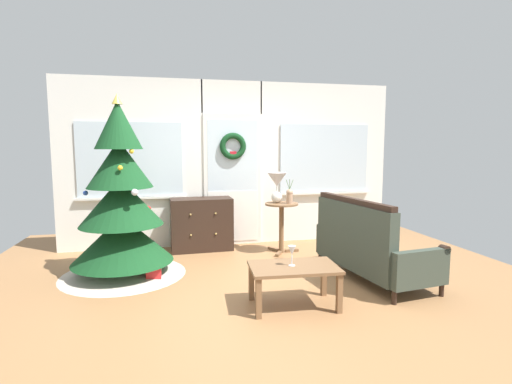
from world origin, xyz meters
TOP-DOWN VIEW (x-y plane):
  - ground_plane at (0.00, 0.00)m, footprint 6.76×6.76m
  - back_wall_with_door at (0.00, 2.08)m, footprint 5.20×0.19m
  - christmas_tree at (-1.53, 0.83)m, footprint 1.47×1.47m
  - dresser_cabinet at (-0.51, 1.79)m, footprint 0.92×0.47m
  - settee_sofa at (1.26, 0.07)m, footprint 0.91×1.65m
  - side_table at (0.61, 1.38)m, footprint 0.50×0.48m
  - table_lamp at (0.55, 1.42)m, footprint 0.28×0.28m
  - flower_vase at (0.71, 1.32)m, footprint 0.11×0.10m
  - coffee_table at (0.19, -0.50)m, footprint 0.87×0.57m
  - wine_glass at (0.17, -0.50)m, footprint 0.08×0.08m
  - gift_box at (-1.16, 0.56)m, footprint 0.17×0.15m

SIDE VIEW (x-z plane):
  - ground_plane at x=0.00m, z-range 0.00..0.00m
  - gift_box at x=-1.16m, z-range 0.00..0.17m
  - coffee_table at x=0.19m, z-range 0.14..0.54m
  - settee_sofa at x=1.26m, z-range -0.10..0.86m
  - dresser_cabinet at x=-0.51m, z-range 0.00..0.78m
  - side_table at x=0.61m, z-range 0.15..0.88m
  - wine_glass at x=0.17m, z-range 0.45..0.64m
  - christmas_tree at x=-1.53m, z-range -0.30..1.85m
  - flower_vase at x=0.71m, z-range 0.67..1.02m
  - table_lamp at x=0.55m, z-range 0.79..1.23m
  - back_wall_with_door at x=0.00m, z-range 0.01..2.56m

